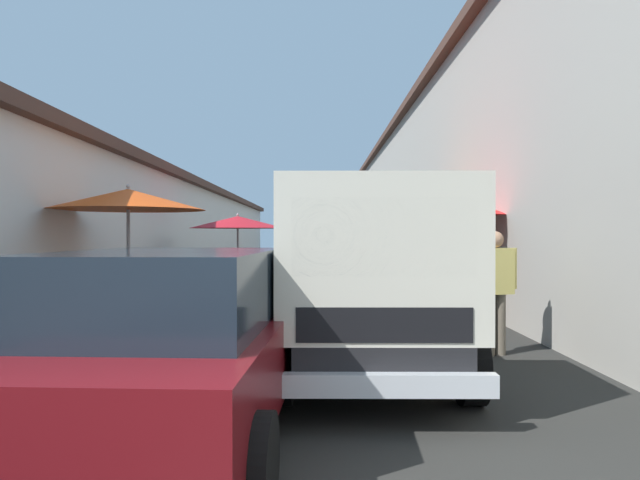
# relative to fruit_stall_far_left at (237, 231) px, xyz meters

# --- Properties ---
(ground) EXTENTS (90.00, 90.00, 0.00)m
(ground) POSITION_rel_fruit_stall_far_left_xyz_m (-0.71, -1.71, -1.66)
(ground) COLOR #282826
(building_left_whitewash) EXTENTS (49.80, 7.50, 3.52)m
(building_left_whitewash) POSITION_rel_fruit_stall_far_left_xyz_m (1.54, 5.54, 0.11)
(building_left_whitewash) COLOR silver
(building_left_whitewash) RESTS_ON ground
(building_right_concrete) EXTENTS (49.80, 7.50, 6.25)m
(building_right_concrete) POSITION_rel_fruit_stall_far_left_xyz_m (1.54, -8.95, 1.47)
(building_right_concrete) COLOR #A39E93
(building_right_concrete) RESTS_ON ground
(fruit_stall_far_left) EXTENTS (2.63, 2.63, 2.16)m
(fruit_stall_far_left) POSITION_rel_fruit_stall_far_left_xyz_m (0.00, 0.00, 0.00)
(fruit_stall_far_left) COLOR #9E9EA3
(fruit_stall_far_left) RESTS_ON ground
(fruit_stall_near_right) EXTENTS (2.53, 2.53, 2.44)m
(fruit_stall_near_right) POSITION_rel_fruit_stall_far_left_xyz_m (-5.06, -4.48, 0.25)
(fruit_stall_near_right) COLOR #9E9EA3
(fruit_stall_near_right) RESTS_ON ground
(fruit_stall_far_right) EXTENTS (2.53, 2.53, 2.41)m
(fruit_stall_far_right) POSITION_rel_fruit_stall_far_left_xyz_m (-6.15, 0.92, 0.27)
(fruit_stall_far_right) COLOR #9E9EA3
(fruit_stall_far_right) RESTS_ON ground
(fruit_stall_mid_lane) EXTENTS (2.88, 2.88, 2.24)m
(fruit_stall_mid_lane) POSITION_rel_fruit_stall_far_left_xyz_m (-2.81, -4.39, 0.13)
(fruit_stall_mid_lane) COLOR #9E9EA3
(fruit_stall_mid_lane) RESTS_ON ground
(hatchback_car) EXTENTS (3.99, 2.09, 1.45)m
(hatchback_car) POSITION_rel_fruit_stall_far_left_xyz_m (-11.18, -1.10, -0.92)
(hatchback_car) COLOR #600F14
(hatchback_car) RESTS_ON ground
(delivery_truck) EXTENTS (4.94, 2.01, 2.08)m
(delivery_truck) POSITION_rel_fruit_stall_far_left_xyz_m (-9.69, -2.77, -0.62)
(delivery_truck) COLOR black
(delivery_truck) RESTS_ON ground
(vendor_by_crates) EXTENTS (0.32, 0.63, 1.62)m
(vendor_by_crates) POSITION_rel_fruit_stall_far_left_xyz_m (-8.21, -4.54, -0.73)
(vendor_by_crates) COLOR #665B4C
(vendor_by_crates) RESTS_ON ground
(parked_scooter) EXTENTS (1.68, 0.52, 1.14)m
(parked_scooter) POSITION_rel_fruit_stall_far_left_xyz_m (-4.56, 0.12, -1.21)
(parked_scooter) COLOR black
(parked_scooter) RESTS_ON ground
(plastic_stool) EXTENTS (0.30, 0.30, 0.43)m
(plastic_stool) POSITION_rel_fruit_stall_far_left_xyz_m (-6.10, -0.39, -1.34)
(plastic_stool) COLOR red
(plastic_stool) RESTS_ON ground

